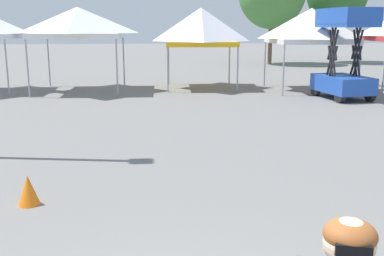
{
  "coord_description": "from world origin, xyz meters",
  "views": [
    {
      "loc": [
        -0.3,
        -2.71,
        2.6
      ],
      "look_at": [
        0.29,
        3.04,
        1.3
      ],
      "focal_mm": 42.34,
      "sensor_mm": 36.0,
      "label": 1
    }
  ],
  "objects_px": {
    "canopy_tent_behind_left": "(78,23)",
    "canopy_tent_center": "(311,26)",
    "traffic_cone_lot_center": "(28,190)",
    "canopy_tent_far_left": "(201,27)",
    "scissor_lift": "(343,71)"
  },
  "relations": [
    {
      "from": "canopy_tent_far_left",
      "to": "scissor_lift",
      "type": "bearing_deg",
      "value": -36.34
    },
    {
      "from": "canopy_tent_behind_left",
      "to": "scissor_lift",
      "type": "distance_m",
      "value": 10.44
    },
    {
      "from": "scissor_lift",
      "to": "traffic_cone_lot_center",
      "type": "relative_size",
      "value": 7.08
    },
    {
      "from": "canopy_tent_behind_left",
      "to": "traffic_cone_lot_center",
      "type": "relative_size",
      "value": 7.76
    },
    {
      "from": "canopy_tent_far_left",
      "to": "scissor_lift",
      "type": "xyz_separation_m",
      "value": [
        4.82,
        -3.54,
        -1.56
      ]
    },
    {
      "from": "canopy_tent_center",
      "to": "scissor_lift",
      "type": "height_order",
      "value": "canopy_tent_center"
    },
    {
      "from": "canopy_tent_behind_left",
      "to": "canopy_tent_center",
      "type": "height_order",
      "value": "canopy_tent_behind_left"
    },
    {
      "from": "canopy_tent_behind_left",
      "to": "canopy_tent_center",
      "type": "distance_m",
      "value": 9.43
    },
    {
      "from": "canopy_tent_far_left",
      "to": "traffic_cone_lot_center",
      "type": "xyz_separation_m",
      "value": [
        -4.15,
        -12.9,
        -2.36
      ]
    },
    {
      "from": "canopy_tent_behind_left",
      "to": "canopy_tent_far_left",
      "type": "distance_m",
      "value": 5.06
    },
    {
      "from": "traffic_cone_lot_center",
      "to": "canopy_tent_far_left",
      "type": "bearing_deg",
      "value": 72.18
    },
    {
      "from": "canopy_tent_center",
      "to": "scissor_lift",
      "type": "bearing_deg",
      "value": -79.63
    },
    {
      "from": "scissor_lift",
      "to": "traffic_cone_lot_center",
      "type": "bearing_deg",
      "value": -133.76
    },
    {
      "from": "canopy_tent_center",
      "to": "traffic_cone_lot_center",
      "type": "height_order",
      "value": "canopy_tent_center"
    },
    {
      "from": "canopy_tent_center",
      "to": "scissor_lift",
      "type": "relative_size",
      "value": 1.03
    }
  ]
}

